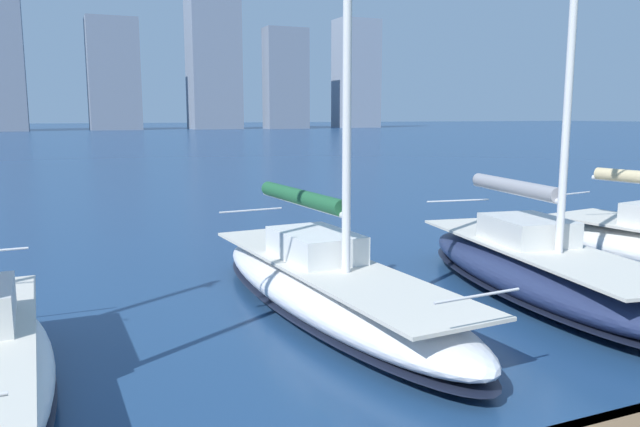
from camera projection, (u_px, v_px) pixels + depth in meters
city_skyline at (128, 59)px, 157.31m from camera, size 173.26×19.60×43.89m
sailboat_grey at (538, 267)px, 13.48m from camera, size 3.71×8.79×10.28m
sailboat_forest at (327, 282)px, 12.25m from camera, size 2.85×9.47×12.72m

